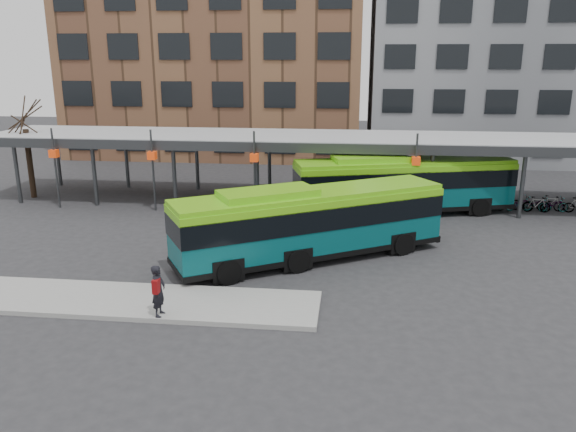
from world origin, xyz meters
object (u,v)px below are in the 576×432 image
object	(u,v)px
pedestrian	(158,290)
bus_front	(310,221)
bus_rear	(403,183)
tree	(30,160)

from	to	relation	value
pedestrian	bus_front	bearing A→B (deg)	-33.52
bus_front	bus_rear	xyz separation A→B (m)	(4.73, 8.24, 0.02)
tree	bus_rear	distance (m)	23.51
pedestrian	bus_rear	bearing A→B (deg)	-30.69
bus_rear	tree	bearing A→B (deg)	160.76
tree	bus_front	xyz separation A→B (m)	(18.74, -9.54, -0.66)
bus_front	pedestrian	size ratio (longest dim) A/B	6.53
tree	bus_rear	size ratio (longest dim) A/B	0.44
bus_rear	pedestrian	size ratio (longest dim) A/B	6.98
tree	pedestrian	bearing A→B (deg)	-49.08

